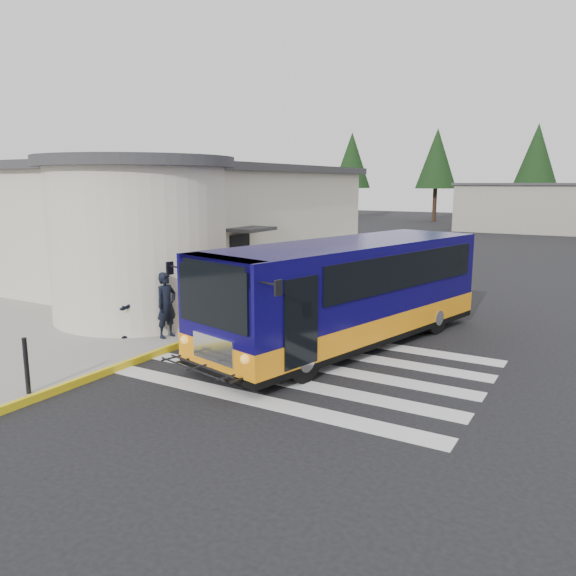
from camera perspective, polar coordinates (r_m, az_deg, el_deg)
The scene contains 9 objects.
ground at distance 13.73m, azimuth 5.46°, elevation -7.24°, with size 140.00×140.00×0.00m, color black.
sidewalk at distance 21.86m, azimuth -11.78°, elevation -0.48°, with size 10.00×34.00×0.15m, color gray.
curb_strip at distance 18.95m, azimuth -0.57°, elevation -1.93°, with size 0.12×34.00×0.16m, color yellow.
station_building at distance 24.91m, azimuth -10.69°, elevation 6.69°, with size 12.70×18.70×4.80m.
crosswalk at distance 13.26m, azimuth 2.01°, elevation -7.83°, with size 8.00×5.35×0.01m.
transit_bus at distance 14.68m, azimuth 6.05°, elevation -0.84°, with size 5.03×9.90×2.71m.
pedestrian_a at distance 15.17m, azimuth -12.25°, elevation -1.70°, with size 0.64×0.42×1.75m, color black.
pedestrian_b at distance 15.51m, azimuth -16.45°, elevation -1.97°, with size 0.76×0.59×1.57m, color black.
bollard at distance 12.10m, azimuth -25.04°, elevation -7.17°, with size 0.09×0.09×1.13m, color black.
Camera 1 is at (5.43, -11.89, 4.20)m, focal length 35.00 mm.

